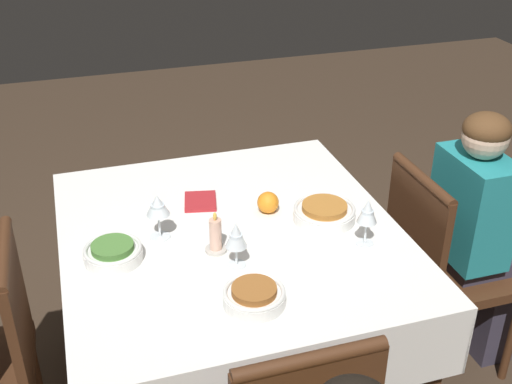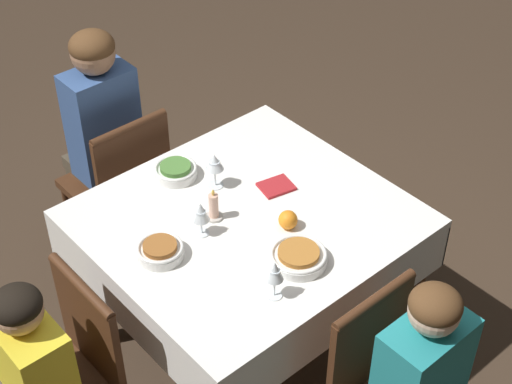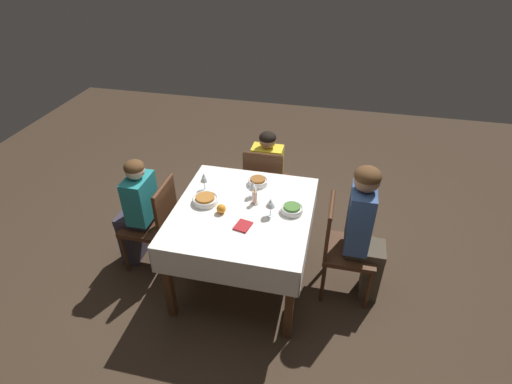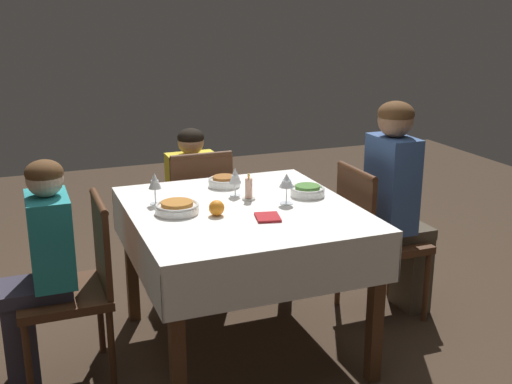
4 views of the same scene
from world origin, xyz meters
name	(u,v)px [view 2 (image 2 of 4)]	position (x,y,z in m)	size (l,w,h in m)	color
ground_plane	(248,345)	(0.00, 0.00, 0.00)	(8.00, 8.00, 0.00)	#3D2D21
dining_table	(247,234)	(0.00, 0.00, 0.66)	(1.15, 1.07, 0.76)	white
chair_south	(122,182)	(0.08, -0.79, 0.49)	(0.41, 0.41, 0.87)	#472816
chair_east	(66,375)	(0.83, -0.01, 0.49)	(0.41, 0.41, 0.87)	#472816
person_adult_denim	(100,133)	(0.08, -0.94, 0.69)	(0.30, 0.34, 1.22)	#4C4233
bowl_south	(176,171)	(0.05, -0.38, 0.79)	(0.18, 0.18, 0.06)	white
wine_glass_south	(214,163)	(-0.03, -0.22, 0.87)	(0.07, 0.07, 0.15)	white
bowl_north	(299,257)	(0.02, 0.32, 0.79)	(0.21, 0.21, 0.06)	white
wine_glass_north	(275,272)	(0.20, 0.38, 0.87)	(0.06, 0.06, 0.16)	white
bowl_east	(160,250)	(0.38, -0.04, 0.79)	(0.17, 0.17, 0.06)	white
wine_glass_east	(201,213)	(0.19, -0.03, 0.86)	(0.06, 0.06, 0.15)	white
candle_centerpiece	(214,208)	(0.10, -0.07, 0.81)	(0.07, 0.07, 0.14)	beige
orange_fruit	(288,220)	(-0.08, 0.15, 0.80)	(0.07, 0.07, 0.07)	orange
napkin_red_folded	(276,186)	(-0.20, -0.05, 0.76)	(0.15, 0.13, 0.01)	#AD2328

